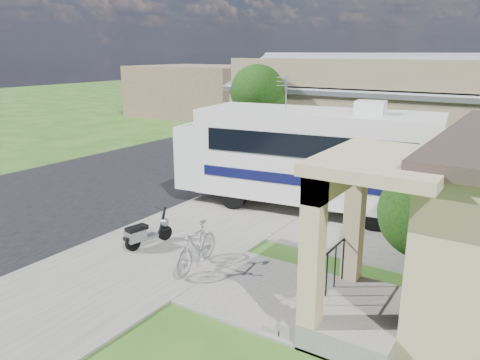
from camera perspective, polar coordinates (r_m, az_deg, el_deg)
The scene contains 18 objects.
ground at distance 12.51m, azimuth -4.37°, elevation -8.64°, with size 120.00×120.00×0.00m, color #204813.
street_slab at distance 24.47m, azimuth -4.20°, elevation 3.35°, with size 9.00×80.00×0.02m, color black.
sidewalk_slab at distance 21.27m, azimuth 9.92°, elevation 1.38°, with size 4.00×80.00×0.06m, color #5F5C55.
driveway_slab at distance 15.47m, azimuth 10.33°, elevation -3.98°, with size 7.00×6.00×0.05m, color #5F5C55.
walk_slab at distance 10.31m, azimuth 5.91°, elevation -14.10°, with size 4.00×3.00×0.05m, color #5F5C55.
warehouse at distance 24.25m, azimuth 16.09°, elevation 7.43°, with size 12.50×8.40×5.04m.
distant_bldg_far at distance 39.36m, azimuth -4.78°, elevation 10.81°, with size 10.00×8.00×4.00m, color brown.
distant_bldg_near at distance 48.47m, azimuth 6.02°, elevation 11.15°, with size 8.00×7.00×3.20m, color #716147.
street_tree_a at distance 21.10m, azimuth 2.44°, elevation 10.36°, with size 2.44×2.40×4.58m.
street_tree_b at distance 30.11m, azimuth 12.40°, elevation 11.79°, with size 2.44×2.40×4.73m.
street_tree_c at distance 38.66m, azimuth 17.26°, elevation 11.75°, with size 2.44×2.40×4.42m.
motorhome at distance 15.44m, azimuth 8.10°, elevation 3.11°, with size 8.67×3.74×4.30m.
shrub at distance 11.84m, azimuth 22.12°, elevation -3.32°, with size 2.42×2.31×2.97m.
scooter at distance 12.74m, azimuth -11.43°, elevation -6.33°, with size 0.62×1.46×0.97m.
bicycle at distance 11.31m, azimuth -5.30°, elevation -8.34°, with size 0.52×1.82×1.10m, color #95959C.
pickup_truck at distance 25.98m, azimuth 2.22°, elevation 5.93°, with size 2.76×6.00×1.67m, color silver.
van at distance 31.90m, azimuth 7.97°, elevation 7.66°, with size 2.50×6.16×1.79m, color silver.
garden_hose at distance 10.47m, azimuth 9.93°, elevation -13.40°, with size 0.37×0.37×0.17m, color #196A15.
Camera 1 is at (7.00, -9.05, 5.08)m, focal length 35.00 mm.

